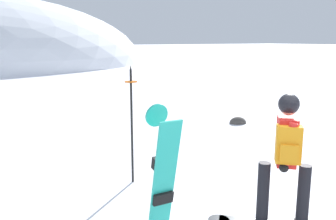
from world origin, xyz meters
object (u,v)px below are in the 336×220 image
(rock_dark, at_px, (238,123))
(piste_marker_near, at_px, (132,117))
(snowboarder_main, at_px, (286,159))
(spare_snowboard, at_px, (163,173))

(rock_dark, bearing_deg, piste_marker_near, -150.46)
(snowboarder_main, bearing_deg, spare_snowboard, 159.11)
(snowboarder_main, height_order, spare_snowboard, snowboarder_main)
(spare_snowboard, height_order, rock_dark, spare_snowboard)
(spare_snowboard, bearing_deg, rock_dark, 41.71)
(snowboarder_main, relative_size, rock_dark, 3.40)
(spare_snowboard, xyz_separation_m, rock_dark, (4.78, 4.26, -0.82))
(piste_marker_near, xyz_separation_m, rock_dark, (4.37, 2.48, -1.11))
(snowboarder_main, height_order, piste_marker_near, piste_marker_near)
(snowboarder_main, relative_size, piste_marker_near, 0.88)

